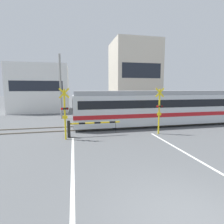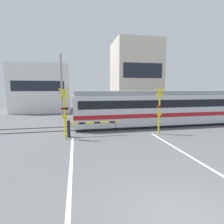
{
  "view_description": "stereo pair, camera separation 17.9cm",
  "coord_description": "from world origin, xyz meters",
  "px_view_note": "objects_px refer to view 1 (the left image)",
  "views": [
    {
      "loc": [
        -2.74,
        -3.45,
        3.32
      ],
      "look_at": [
        0.0,
        8.93,
        1.6
      ],
      "focal_mm": 28.0,
      "sensor_mm": 36.0,
      "label": 1
    },
    {
      "loc": [
        -2.56,
        -3.48,
        3.32
      ],
      "look_at": [
        0.0,
        8.93,
        1.6
      ],
      "focal_mm": 28.0,
      "sensor_mm": 36.0,
      "label": 2
    }
  ],
  "objects_px": {
    "crossing_barrier_near": "(82,126)",
    "commuter_train": "(169,106)",
    "crossing_barrier_far": "(122,113)",
    "crossing_signal_left": "(65,111)",
    "crossing_signal_right": "(159,109)"
  },
  "relations": [
    {
      "from": "crossing_barrier_far",
      "to": "crossing_signal_right",
      "type": "bearing_deg",
      "value": -79.39
    },
    {
      "from": "crossing_barrier_near",
      "to": "crossing_signal_right",
      "type": "distance_m",
      "value": 5.64
    },
    {
      "from": "crossing_barrier_far",
      "to": "crossing_signal_right",
      "type": "relative_size",
      "value": 1.09
    },
    {
      "from": "crossing_barrier_far",
      "to": "crossing_signal_right",
      "type": "height_order",
      "value": "crossing_signal_right"
    },
    {
      "from": "commuter_train",
      "to": "crossing_barrier_near",
      "type": "distance_m",
      "value": 8.51
    },
    {
      "from": "crossing_barrier_far",
      "to": "crossing_signal_left",
      "type": "relative_size",
      "value": 1.09
    },
    {
      "from": "crossing_barrier_near",
      "to": "crossing_signal_left",
      "type": "height_order",
      "value": "crossing_signal_left"
    },
    {
      "from": "commuter_train",
      "to": "crossing_signal_left",
      "type": "relative_size",
      "value": 5.17
    },
    {
      "from": "crossing_barrier_near",
      "to": "crossing_signal_left",
      "type": "relative_size",
      "value": 1.09
    },
    {
      "from": "commuter_train",
      "to": "crossing_signal_left",
      "type": "xyz_separation_m",
      "value": [
        -9.17,
        -2.96,
        0.19
      ]
    },
    {
      "from": "crossing_barrier_near",
      "to": "commuter_train",
      "type": "bearing_deg",
      "value": 17.31
    },
    {
      "from": "crossing_signal_left",
      "to": "crossing_signal_right",
      "type": "bearing_deg",
      "value": 0.0
    },
    {
      "from": "commuter_train",
      "to": "crossing_barrier_far",
      "type": "xyz_separation_m",
      "value": [
        -3.66,
        2.86,
        -0.92
      ]
    },
    {
      "from": "crossing_barrier_near",
      "to": "crossing_signal_right",
      "type": "height_order",
      "value": "crossing_signal_right"
    },
    {
      "from": "crossing_barrier_near",
      "to": "crossing_signal_right",
      "type": "bearing_deg",
      "value": -4.6
    }
  ]
}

